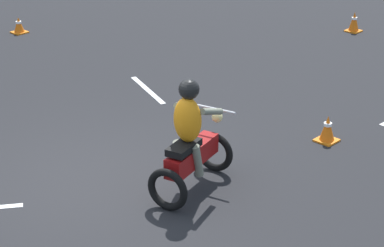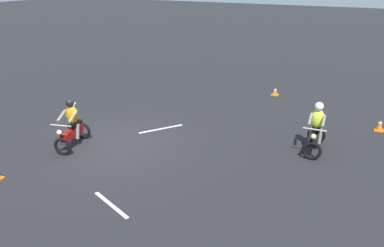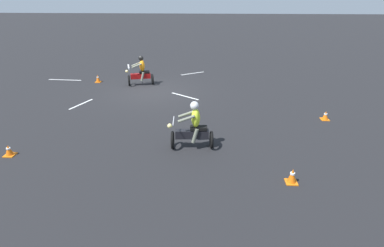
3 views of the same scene
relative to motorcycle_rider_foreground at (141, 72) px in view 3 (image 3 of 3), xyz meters
The scene contains 12 objects.
ground_plane 1.56m from the motorcycle_rider_foreground, 123.85° to the left, with size 120.00×120.00×0.00m, color black.
motorcycle_rider_foreground is the anchor object (origin of this frame).
motorcycle_rider_background 7.93m from the motorcycle_rider_foreground, 114.48° to the left, with size 1.53×0.74×1.66m.
traffic_cone_near_left 8.48m from the motorcycle_rider_foreground, 72.26° to the left, with size 0.32×0.32×0.37m.
traffic_cone_near_right 10.94m from the motorcycle_rider_foreground, 123.97° to the left, with size 0.32×0.32×0.44m.
traffic_cone_mid_left 9.69m from the motorcycle_rider_foreground, 152.36° to the left, with size 0.32×0.32×0.37m.
traffic_cone_far_center 2.73m from the motorcycle_rider_foreground, ahead, with size 0.32×0.32×0.43m.
lane_stripe_e 4.93m from the motorcycle_rider_foreground, ahead, with size 0.10×2.03×0.01m, color silver.
lane_stripe_n 3.99m from the motorcycle_rider_foreground, 56.21° to the left, with size 0.10×1.51×0.01m, color silver.
lane_stripe_nw 3.24m from the motorcycle_rider_foreground, 144.74° to the left, with size 0.10×1.73×0.01m, color silver.
lane_stripe_sw 3.92m from the motorcycle_rider_foreground, 134.50° to the right, with size 0.10×1.67×0.01m, color silver.
lane_stripe_s 4.91m from the motorcycle_rider_foreground, 66.93° to the right, with size 0.10×1.24×0.01m, color silver.
Camera 3 is at (-3.00, 14.96, 4.85)m, focal length 28.00 mm.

